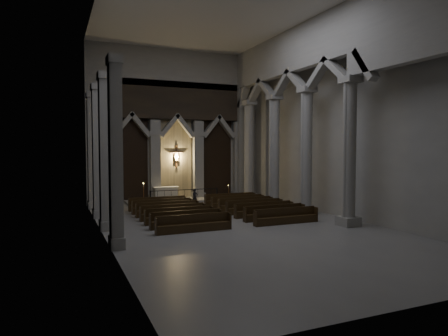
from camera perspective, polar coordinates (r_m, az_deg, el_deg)
name	(u,v)px	position (r m, az deg, el deg)	size (l,w,h in m)	color
room	(237,85)	(21.86, 1.88, 11.78)	(24.00, 24.10, 12.00)	gray
sanctuary_wall	(177,118)	(32.52, -6.76, 7.13)	(14.00, 0.77, 12.00)	#9B9891
right_arcade	(308,90)	(25.75, 11.98, 10.89)	(1.00, 24.00, 12.00)	#9B9891
left_pilasters	(100,154)	(23.22, -17.24, 1.99)	(0.60, 13.00, 8.03)	#9B9891
sanctuary_step	(181,200)	(31.81, -6.21, -4.58)	(8.50, 2.60, 0.15)	#9B9891
altar	(166,193)	(31.77, -8.33, -3.56)	(1.96, 0.78, 1.00)	beige
altar_rail	(185,194)	(30.70, -5.63, -3.67)	(5.40, 0.09, 1.06)	black
candle_stand_left	(144,199)	(30.26, -11.40, -4.33)	(0.27, 0.27, 1.60)	#A96934
candle_stand_right	(229,197)	(31.55, 0.65, -4.13)	(0.22, 0.22, 1.28)	#A96934
pews	(215,211)	(24.82, -1.23, -6.22)	(9.34, 8.11, 0.88)	black
worshipper	(195,198)	(28.73, -4.20, -4.25)	(0.47, 0.31, 1.29)	black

